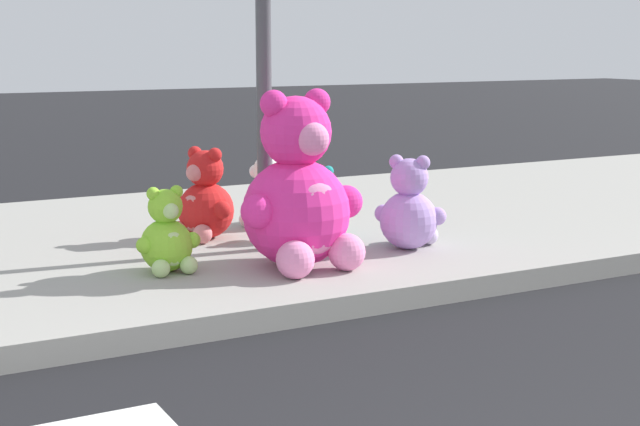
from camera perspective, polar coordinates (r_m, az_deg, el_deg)
The scene contains 8 objects.
sidewalk at distance 7.35m, azimuth -13.07°, elevation -2.35°, with size 28.00×4.40×0.15m, color #9E9B93.
sign_pole at distance 6.76m, azimuth -3.46°, elevation 11.96°, with size 0.56×0.11×3.20m.
plush_pink_large at distance 6.31m, azimuth -1.28°, elevation 0.98°, with size 0.92×0.82×1.20m.
plush_lime at distance 6.29m, azimuth -9.26°, elevation -1.50°, with size 0.44×0.39×0.57m.
plush_red at distance 7.31m, azimuth -7.05°, elevation 0.65°, with size 0.51×0.50×0.71m.
plush_white at distance 7.78m, azimuth -3.28°, elevation 1.02°, with size 0.44×0.44×0.61m.
plush_teal at distance 7.31m, azimuth -0.07°, elevation 0.24°, with size 0.43×0.39×0.56m.
plush_lavender at distance 6.94m, azimuth 5.44°, elevation 0.12°, with size 0.50×0.50×0.70m.
Camera 1 is at (-1.85, -1.73, 1.66)m, focal length 52.76 mm.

